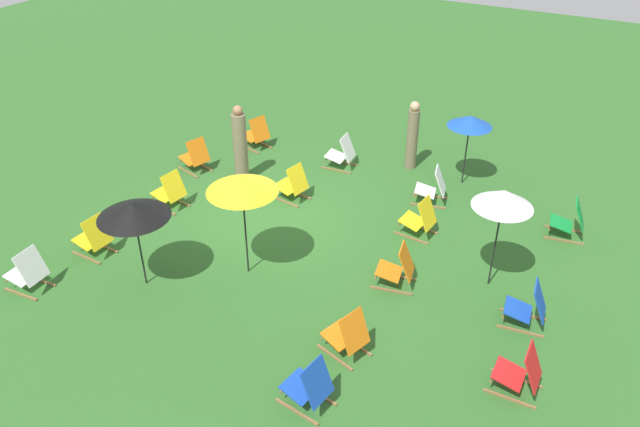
{
  "coord_description": "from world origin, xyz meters",
  "views": [
    {
      "loc": [
        9.27,
        6.16,
        7.07
      ],
      "look_at": [
        0.0,
        1.2,
        0.5
      ],
      "focal_mm": 35.27,
      "sensor_mm": 36.0,
      "label": 1
    }
  ],
  "objects_px": {
    "deckchair_1": "(342,154)",
    "deckchair_15": "(28,272)",
    "deckchair_9": "(433,187)",
    "deckchair_12": "(521,373)",
    "deckchair_3": "(94,238)",
    "deckchair_5": "(256,134)",
    "deckchair_10": "(309,387)",
    "deckchair_2": "(347,335)",
    "deckchair_7": "(293,184)",
    "deckchair_14": "(420,219)",
    "umbrella_0": "(133,210)",
    "umbrella_2": "(242,184)",
    "person_1": "(240,146)",
    "umbrella_1": "(470,121)",
    "deckchair_0": "(529,307)",
    "person_0": "(412,136)",
    "umbrella_3": "(503,199)",
    "deckchair_4": "(195,157)",
    "deckchair_13": "(570,221)",
    "deckchair_11": "(170,192)",
    "deckchair_6": "(398,268)"
  },
  "relations": [
    {
      "from": "deckchair_3",
      "to": "deckchair_9",
      "type": "distance_m",
      "value": 7.0
    },
    {
      "from": "deckchair_14",
      "to": "deckchair_3",
      "type": "bearing_deg",
      "value": -50.12
    },
    {
      "from": "deckchair_1",
      "to": "deckchair_14",
      "type": "xyz_separation_m",
      "value": [
        1.87,
        2.66,
        0.0
      ]
    },
    {
      "from": "deckchair_1",
      "to": "deckchair_14",
      "type": "relative_size",
      "value": 1.0
    },
    {
      "from": "deckchair_3",
      "to": "deckchair_5",
      "type": "height_order",
      "value": "same"
    },
    {
      "from": "deckchair_10",
      "to": "umbrella_0",
      "type": "height_order",
      "value": "umbrella_0"
    },
    {
      "from": "deckchair_15",
      "to": "umbrella_0",
      "type": "xyz_separation_m",
      "value": [
        -1.09,
        1.67,
        1.18
      ]
    },
    {
      "from": "umbrella_1",
      "to": "umbrella_0",
      "type": "bearing_deg",
      "value": -31.79
    },
    {
      "from": "person_0",
      "to": "deckchair_9",
      "type": "bearing_deg",
      "value": -3.98
    },
    {
      "from": "deckchair_0",
      "to": "person_1",
      "type": "distance_m",
      "value": 7.2
    },
    {
      "from": "deckchair_5",
      "to": "umbrella_1",
      "type": "height_order",
      "value": "umbrella_1"
    },
    {
      "from": "deckchair_9",
      "to": "deckchair_14",
      "type": "height_order",
      "value": "same"
    },
    {
      "from": "deckchair_10",
      "to": "deckchair_12",
      "type": "bearing_deg",
      "value": 131.96
    },
    {
      "from": "deckchair_1",
      "to": "deckchair_3",
      "type": "bearing_deg",
      "value": -29.97
    },
    {
      "from": "deckchair_1",
      "to": "person_1",
      "type": "distance_m",
      "value": 2.45
    },
    {
      "from": "deckchair_3",
      "to": "deckchair_15",
      "type": "xyz_separation_m",
      "value": [
        1.34,
        -0.23,
        0.0
      ]
    },
    {
      "from": "deckchair_9",
      "to": "deckchair_12",
      "type": "relative_size",
      "value": 1.02
    },
    {
      "from": "umbrella_0",
      "to": "umbrella_2",
      "type": "distance_m",
      "value": 1.87
    },
    {
      "from": "deckchair_7",
      "to": "deckchair_14",
      "type": "distance_m",
      "value": 2.94
    },
    {
      "from": "deckchair_0",
      "to": "umbrella_2",
      "type": "xyz_separation_m",
      "value": [
        0.94,
        -4.85,
        1.48
      ]
    },
    {
      "from": "deckchair_0",
      "to": "umbrella_0",
      "type": "bearing_deg",
      "value": -78.47
    },
    {
      "from": "deckchair_0",
      "to": "deckchair_1",
      "type": "relative_size",
      "value": 1.0
    },
    {
      "from": "deckchair_1",
      "to": "deckchair_15",
      "type": "height_order",
      "value": "same"
    },
    {
      "from": "deckchair_1",
      "to": "deckchair_5",
      "type": "bearing_deg",
      "value": -93.74
    },
    {
      "from": "deckchair_5",
      "to": "deckchair_1",
      "type": "bearing_deg",
      "value": 108.77
    },
    {
      "from": "deckchair_7",
      "to": "deckchair_12",
      "type": "xyz_separation_m",
      "value": [
        3.21,
        5.66,
        0.0
      ]
    },
    {
      "from": "deckchair_2",
      "to": "deckchair_6",
      "type": "relative_size",
      "value": 1.04
    },
    {
      "from": "deckchair_14",
      "to": "deckchair_10",
      "type": "bearing_deg",
      "value": 7.75
    },
    {
      "from": "deckchair_1",
      "to": "deckchair_2",
      "type": "bearing_deg",
      "value": 22.62
    },
    {
      "from": "deckchair_15",
      "to": "umbrella_2",
      "type": "relative_size",
      "value": 0.42
    },
    {
      "from": "deckchair_10",
      "to": "deckchair_2",
      "type": "bearing_deg",
      "value": -172.07
    },
    {
      "from": "deckchair_3",
      "to": "umbrella_3",
      "type": "xyz_separation_m",
      "value": [
        -2.64,
        6.9,
        1.41
      ]
    },
    {
      "from": "deckchair_1",
      "to": "deckchair_5",
      "type": "distance_m",
      "value": 2.4
    },
    {
      "from": "deckchair_5",
      "to": "deckchair_10",
      "type": "xyz_separation_m",
      "value": [
        6.69,
        5.23,
        0.0
      ]
    },
    {
      "from": "deckchair_9",
      "to": "deckchair_11",
      "type": "bearing_deg",
      "value": -73.17
    },
    {
      "from": "deckchair_11",
      "to": "deckchair_2",
      "type": "bearing_deg",
      "value": 73.84
    },
    {
      "from": "person_1",
      "to": "deckchair_12",
      "type": "bearing_deg",
      "value": -134.0
    },
    {
      "from": "deckchair_0",
      "to": "deckchair_13",
      "type": "bearing_deg",
      "value": 170.32
    },
    {
      "from": "person_1",
      "to": "deckchair_14",
      "type": "bearing_deg",
      "value": -111.41
    },
    {
      "from": "deckchair_4",
      "to": "deckchair_5",
      "type": "relative_size",
      "value": 0.99
    },
    {
      "from": "deckchair_11",
      "to": "person_0",
      "type": "xyz_separation_m",
      "value": [
        -4.16,
        3.87,
        0.44
      ]
    },
    {
      "from": "deckchair_2",
      "to": "deckchair_4",
      "type": "xyz_separation_m",
      "value": [
        -3.77,
        -5.83,
        0.0
      ]
    },
    {
      "from": "deckchair_14",
      "to": "umbrella_3",
      "type": "height_order",
      "value": "umbrella_3"
    },
    {
      "from": "deckchair_2",
      "to": "deckchair_9",
      "type": "xyz_separation_m",
      "value": [
        -5.0,
        -0.39,
        0.0
      ]
    },
    {
      "from": "deckchair_9",
      "to": "deckchair_1",
      "type": "bearing_deg",
      "value": -115.51
    },
    {
      "from": "deckchair_2",
      "to": "deckchair_7",
      "type": "distance_m",
      "value": 4.84
    },
    {
      "from": "deckchair_2",
      "to": "deckchair_5",
      "type": "xyz_separation_m",
      "value": [
        -5.51,
        -5.24,
        0.0
      ]
    },
    {
      "from": "deckchair_2",
      "to": "deckchair_14",
      "type": "relative_size",
      "value": 1.04
    },
    {
      "from": "deckchair_3",
      "to": "umbrella_0",
      "type": "distance_m",
      "value": 1.88
    },
    {
      "from": "deckchair_2",
      "to": "deckchair_13",
      "type": "relative_size",
      "value": 1.04
    }
  ]
}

